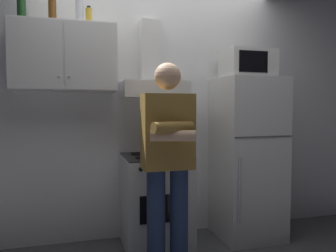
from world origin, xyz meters
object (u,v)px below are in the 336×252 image
cooking_pot (173,150)px  bottle_beer_brown (52,6)px  upper_cabinet (64,58)px  microwave (248,64)px  person_standing (168,162)px  bottle_vodka_clear (79,7)px  stove_oven (156,201)px  refrigerator (247,158)px  bottle_wine_green (21,3)px  range_hood (152,77)px  bottle_spice_jar (89,16)px

cooking_pot → bottle_beer_brown: size_ratio=1.07×
upper_cabinet → microwave: size_ratio=1.88×
person_standing → bottle_vodka_clear: 1.60m
stove_oven → refrigerator: bearing=0.0°
upper_cabinet → microwave: (1.75, -0.11, -0.01)m
person_standing → bottle_wine_green: 1.84m
microwave → bottle_vodka_clear: bottle_vodka_clear is taller
upper_cabinet → stove_oven: (0.80, -0.13, -1.32)m
refrigerator → person_standing: person_standing is taller
upper_cabinet → person_standing: (0.75, -0.73, -0.85)m
stove_oven → range_hood: range_hood is taller
cooking_pot → bottle_vodka_clear: (-0.79, 0.22, 1.27)m
stove_oven → cooking_pot: cooking_pot is taller
stove_oven → bottle_spice_jar: bearing=170.6°
person_standing → cooking_pot: (0.18, 0.49, 0.02)m
microwave → cooking_pot: 1.17m
bottle_vodka_clear → bottle_spice_jar: bearing=-4.1°
range_hood → microwave: bearing=-6.5°
person_standing → bottle_vodka_clear: bottle_vodka_clear is taller
bottle_vodka_clear → range_hood: bearing=2.0°
person_standing → bottle_wine_green: size_ratio=5.37×
person_standing → bottle_vodka_clear: size_ratio=5.39×
bottle_beer_brown → bottle_wine_green: 0.25m
stove_oven → range_hood: (0.00, 0.13, 1.16)m
person_standing → microwave: bearing=32.0°
stove_oven → bottle_wine_green: bearing=174.3°
range_hood → bottle_beer_brown: bottle_beer_brown is taller
stove_oven → microwave: size_ratio=1.82×
refrigerator → bottle_spice_jar: bottle_spice_jar is taller
person_standing → bottle_spice_jar: 1.51m
range_hood → cooking_pot: 0.73m
bottle_vodka_clear → bottle_wine_green: bearing=178.6°
microwave → bottle_wine_green: bearing=177.4°
person_standing → stove_oven: bearing=85.3°
upper_cabinet → refrigerator: 2.00m
person_standing → cooking_pot: size_ratio=5.56×
bottle_spice_jar → bottle_vodka_clear: bottle_vodka_clear is taller
refrigerator → cooking_pot: bearing=-171.7°
bottle_vodka_clear → upper_cabinet: bearing=170.6°
person_standing → refrigerator: bearing=31.2°
upper_cabinet → refrigerator: (1.75, -0.12, -0.95)m
refrigerator → microwave: (-0.00, 0.02, 0.94)m
range_hood → cooking_pot: bearing=-62.1°
stove_oven → person_standing: (-0.05, -0.61, 0.47)m
stove_oven → microwave: bearing=1.2°
bottle_vodka_clear → cooking_pot: bearing=-15.6°
bottle_beer_brown → bottle_spice_jar: bearing=0.8°
stove_oven → cooking_pot: (0.13, -0.12, 0.49)m
bottle_spice_jar → bottle_beer_brown: size_ratio=0.57×
bottle_spice_jar → range_hood: bearing=2.9°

